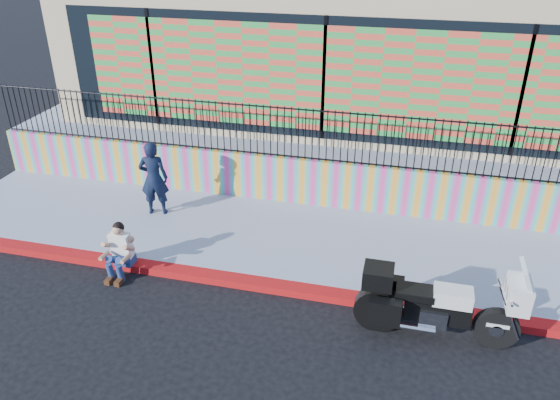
% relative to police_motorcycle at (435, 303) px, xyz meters
% --- Properties ---
extents(ground, '(90.00, 90.00, 0.00)m').
position_rel_police_motorcycle_xyz_m(ground, '(-2.71, 0.57, -0.67)').
color(ground, black).
rests_on(ground, ground).
extents(red_curb, '(16.00, 0.30, 0.15)m').
position_rel_police_motorcycle_xyz_m(red_curb, '(-2.71, 0.57, -0.60)').
color(red_curb, '#9E0B14').
rests_on(red_curb, ground).
extents(sidewalk, '(16.00, 3.00, 0.15)m').
position_rel_police_motorcycle_xyz_m(sidewalk, '(-2.71, 2.22, -0.60)').
color(sidewalk, '#959DB3').
rests_on(sidewalk, ground).
extents(mural_wall, '(16.00, 0.20, 1.10)m').
position_rel_police_motorcycle_xyz_m(mural_wall, '(-2.71, 3.82, 0.03)').
color(mural_wall, '#E63C8F').
rests_on(mural_wall, sidewalk).
extents(metal_fence, '(15.80, 0.04, 1.20)m').
position_rel_police_motorcycle_xyz_m(metal_fence, '(-2.71, 3.82, 1.18)').
color(metal_fence, black).
rests_on(metal_fence, mural_wall).
extents(elevated_platform, '(16.00, 10.00, 1.25)m').
position_rel_police_motorcycle_xyz_m(elevated_platform, '(-2.71, 8.92, -0.05)').
color(elevated_platform, '#959DB3').
rests_on(elevated_platform, ground).
extents(storefront_building, '(14.00, 8.06, 4.00)m').
position_rel_police_motorcycle_xyz_m(storefront_building, '(-2.71, 8.71, 2.58)').
color(storefront_building, '#CBB987').
rests_on(storefront_building, elevated_platform).
extents(police_motorcycle, '(2.57, 0.85, 1.60)m').
position_rel_police_motorcycle_xyz_m(police_motorcycle, '(0.00, 0.00, 0.00)').
color(police_motorcycle, black).
rests_on(police_motorcycle, ground).
extents(police_officer, '(0.71, 0.55, 1.72)m').
position_rel_police_motorcycle_xyz_m(police_officer, '(-6.06, 2.53, 0.34)').
color(police_officer, black).
rests_on(police_officer, sidewalk).
extents(seated_man, '(0.54, 0.71, 1.06)m').
position_rel_police_motorcycle_xyz_m(seated_man, '(-5.78, 0.31, -0.22)').
color(seated_man, navy).
rests_on(seated_man, ground).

